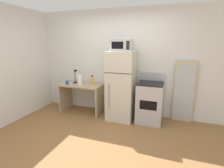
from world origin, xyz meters
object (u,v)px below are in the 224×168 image
(spray_bottle, at_px, (92,81))
(leaning_mirror, at_px, (184,92))
(desk, at_px, (82,93))
(microwave, at_px, (122,45))
(desk_lamp, at_px, (75,74))
(paper_towel_roll, at_px, (80,80))
(coffee_mug, at_px, (67,83))
(refrigerator, at_px, (121,86))
(oven_range, at_px, (150,102))

(spray_bottle, height_order, leaning_mirror, leaning_mirror)
(desk, bearing_deg, microwave, -3.04)
(desk_lamp, height_order, paper_towel_roll, desk_lamp)
(paper_towel_roll, distance_m, coffee_mug, 0.34)
(microwave, height_order, leaning_mirror, microwave)
(coffee_mug, bearing_deg, desk, 24.19)
(coffee_mug, xyz_separation_m, refrigerator, (1.42, 0.12, 0.01))
(coffee_mug, xyz_separation_m, oven_range, (2.09, 0.15, -0.33))
(coffee_mug, height_order, oven_range, oven_range)
(coffee_mug, height_order, microwave, microwave)
(spray_bottle, relative_size, microwave, 0.54)
(desk_lamp, height_order, coffee_mug, desk_lamp)
(spray_bottle, distance_m, leaning_mirror, 2.19)
(paper_towel_roll, xyz_separation_m, microwave, (1.10, -0.01, 0.87))
(spray_bottle, bearing_deg, refrigerator, -4.40)
(refrigerator, distance_m, leaning_mirror, 1.43)
(paper_towel_roll, relative_size, microwave, 0.52)
(desk, distance_m, microwave, 1.63)
(oven_range, bearing_deg, desk_lamp, 178.50)
(refrigerator, bearing_deg, desk_lamp, 176.27)
(coffee_mug, relative_size, microwave, 0.21)
(coffee_mug, distance_m, leaning_mirror, 2.84)
(desk_lamp, relative_size, paper_towel_roll, 1.47)
(desk, xyz_separation_m, microwave, (1.08, -0.06, 1.22))
(desk_lamp, xyz_separation_m, leaning_mirror, (2.68, 0.20, -0.29))
(desk, height_order, spray_bottle, spray_bottle)
(paper_towel_roll, bearing_deg, microwave, -0.37)
(refrigerator, xyz_separation_m, leaning_mirror, (1.39, 0.29, -0.10))
(coffee_mug, relative_size, oven_range, 0.09)
(paper_towel_roll, bearing_deg, desk, 66.91)
(desk_lamp, relative_size, leaning_mirror, 0.25)
(desk, xyz_separation_m, coffee_mug, (-0.34, -0.15, 0.28))
(desk, distance_m, desk_lamp, 0.52)
(desk_lamp, relative_size, oven_range, 0.32)
(spray_bottle, bearing_deg, microwave, -5.93)
(desk, xyz_separation_m, spray_bottle, (0.29, 0.02, 0.33))
(desk, relative_size, desk_lamp, 3.07)
(spray_bottle, xyz_separation_m, leaning_mirror, (2.18, 0.23, -0.15))
(desk, height_order, desk_lamp, desk_lamp)
(desk, xyz_separation_m, refrigerator, (1.08, -0.04, 0.29))
(coffee_mug, distance_m, refrigerator, 1.42)
(oven_range, relative_size, leaning_mirror, 0.79)
(desk, relative_size, refrigerator, 0.67)
(microwave, bearing_deg, coffee_mug, -176.18)
(desk, distance_m, paper_towel_roll, 0.36)
(paper_towel_roll, bearing_deg, refrigerator, 0.74)
(paper_towel_roll, bearing_deg, coffee_mug, -162.21)
(microwave, bearing_deg, refrigerator, 90.31)
(spray_bottle, bearing_deg, oven_range, -1.09)
(oven_range, bearing_deg, desk, 179.88)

